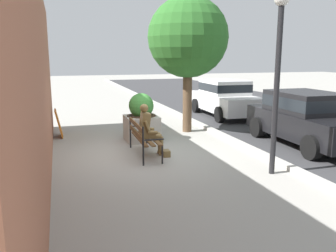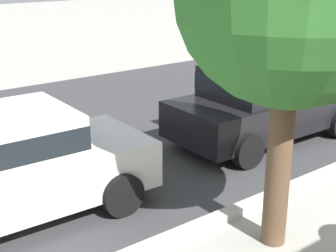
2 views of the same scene
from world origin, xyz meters
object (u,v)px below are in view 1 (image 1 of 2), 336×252
parked_car_black (306,117)px  leaning_signboard (59,123)px  street_tree_near_bench (188,38)px  parked_car_white (225,97)px  park_bench (142,135)px  concrete_planter (141,120)px  lamp_post (278,58)px  bronze_statue_seated (150,130)px

parked_car_black → leaning_signboard: 7.67m
street_tree_near_bench → parked_car_white: size_ratio=1.10×
park_bench → concrete_planter: size_ratio=1.23×
street_tree_near_bench → lamp_post: bearing=3.0°
parked_car_white → leaning_signboard: (2.10, -6.95, -0.39)m
bronze_statue_seated → leaning_signboard: size_ratio=1.52×
bronze_statue_seated → street_tree_near_bench: size_ratio=0.30×
concrete_planter → parked_car_white: size_ratio=0.36×
concrete_planter → parked_car_white: 5.63m
park_bench → street_tree_near_bench: size_ratio=0.40×
street_tree_near_bench → parked_car_white: (-2.55, 2.69, -2.34)m
lamp_post → leaning_signboard: lamp_post is taller
bronze_statue_seated → concrete_planter: (-1.69, 0.15, -0.02)m
park_bench → lamp_post: size_ratio=0.46×
lamp_post → concrete_planter: bearing=-152.3°
lamp_post → leaning_signboard: bearing=-139.2°
concrete_planter → street_tree_near_bench: size_ratio=0.32×
bronze_statue_seated → parked_car_white: bearing=137.4°
parked_car_white → leaning_signboard: 7.27m
lamp_post → leaning_signboard: 7.21m
parked_car_black → street_tree_near_bench: bearing=-135.9°
park_bench → concrete_planter: 1.70m
street_tree_near_bench → parked_car_white: 4.38m
concrete_planter → parked_car_black: parked_car_black is taller
park_bench → parked_car_black: (0.30, 4.87, 0.30)m
leaning_signboard → parked_car_black: bearing=65.1°
parked_car_black → parked_car_white: bearing=180.0°
parked_car_white → lamp_post: size_ratio=1.06×
concrete_planter → parked_car_black: bearing=66.6°
concrete_planter → street_tree_near_bench: 3.22m
street_tree_near_bench → parked_car_white: street_tree_near_bench is taller
park_bench → street_tree_near_bench: (-2.48, 2.18, 2.63)m
bronze_statue_seated → concrete_planter: bearing=174.8°
concrete_planter → leaning_signboard: 2.77m
concrete_planter → lamp_post: 4.84m
park_bench → parked_car_black: parked_car_black is taller
street_tree_near_bench → leaning_signboard: street_tree_near_bench is taller
street_tree_near_bench → concrete_planter: bearing=-65.4°
street_tree_near_bench → leaning_signboard: bearing=-96.0°
parked_car_black → leaning_signboard: size_ratio=4.60×
parked_car_black → lamp_post: bearing=-50.7°
leaning_signboard → bronze_statue_seated: bearing=37.6°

